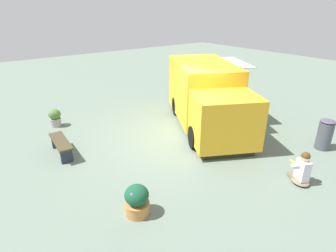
{
  "coord_description": "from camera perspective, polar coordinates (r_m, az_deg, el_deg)",
  "views": [
    {
      "loc": [
        -6.56,
        5.61,
        4.28
      ],
      "look_at": [
        -0.5,
        1.02,
        0.97
      ],
      "focal_mm": 29.66,
      "sensor_mm": 36.0,
      "label": 1
    }
  ],
  "objects": [
    {
      "name": "ground_plane",
      "position": [
        9.64,
        3.08,
        -2.88
      ],
      "size": [
        40.0,
        40.0,
        0.0
      ],
      "primitive_type": "plane",
      "color": "slate"
    },
    {
      "name": "planter_flowering_near",
      "position": [
        11.44,
        -22.21,
        1.68
      ],
      "size": [
        0.45,
        0.45,
        0.68
      ],
      "color": "#989693",
      "rests_on": "ground_plane"
    },
    {
      "name": "food_truck",
      "position": [
        10.58,
        7.95,
        5.78
      ],
      "size": [
        5.6,
        4.44,
        2.3
      ],
      "color": "yellow",
      "rests_on": "ground_plane"
    },
    {
      "name": "plaza_bench",
      "position": [
        9.17,
        -21.13,
        -3.5
      ],
      "size": [
        1.47,
        0.5,
        0.49
      ],
      "color": "#453B25",
      "rests_on": "ground_plane"
    },
    {
      "name": "person_customer",
      "position": [
        8.04,
        25.78,
        -8.24
      ],
      "size": [
        0.81,
        0.63,
        0.92
      ],
      "color": "#7B6B51",
      "rests_on": "ground_plane"
    },
    {
      "name": "trash_bin",
      "position": [
        10.18,
        29.54,
        -1.48
      ],
      "size": [
        0.46,
        0.46,
        1.0
      ],
      "color": "#4C5059",
      "rests_on": "ground_plane"
    },
    {
      "name": "planter_flowering_far",
      "position": [
        6.32,
        -6.4,
        -14.94
      ],
      "size": [
        0.56,
        0.56,
        0.73
      ],
      "color": "#BC7D42",
      "rests_on": "ground_plane"
    }
  ]
}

